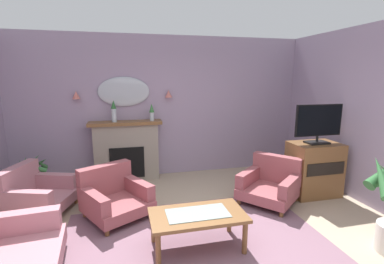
{
  "coord_description": "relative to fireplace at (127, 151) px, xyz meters",
  "views": [
    {
      "loc": [
        -0.78,
        -2.68,
        1.99
      ],
      "look_at": [
        0.29,
        1.68,
        1.1
      ],
      "focal_mm": 26.24,
      "sensor_mm": 36.0,
      "label": 1
    }
  ],
  "objects": [
    {
      "name": "wall_sconce_right",
      "position": [
        0.85,
        0.09,
        1.09
      ],
      "size": [
        0.14,
        0.14,
        0.14
      ],
      "primitive_type": "cone",
      "color": "#D17066"
    },
    {
      "name": "mantel_vase_centre",
      "position": [
        -0.2,
        -0.03,
        0.81
      ],
      "size": [
        0.1,
        0.1,
        0.41
      ],
      "color": "silver",
      "rests_on": "fireplace"
    },
    {
      "name": "mantel_vase_left",
      "position": [
        0.5,
        -0.03,
        0.77
      ],
      "size": [
        0.1,
        0.1,
        0.32
      ],
      "color": "silver",
      "rests_on": "fireplace"
    },
    {
      "name": "potted_plant_small_fern",
      "position": [
        -1.5,
        -0.53,
        -0.2
      ],
      "size": [
        0.48,
        0.49,
        0.73
      ],
      "color": "silver",
      "rests_on": "ground"
    },
    {
      "name": "armchair_beside_couch",
      "position": [
        -0.22,
        -1.45,
        -0.27
      ],
      "size": [
        1.1,
        1.11,
        0.71
      ],
      "color": "#934C51",
      "rests_on": "ground"
    },
    {
      "name": "fireplace",
      "position": [
        0.0,
        0.0,
        0.0
      ],
      "size": [
        1.36,
        0.36,
        1.16
      ],
      "color": "gray",
      "rests_on": "ground"
    },
    {
      "name": "tv_flatscreen",
      "position": [
        3.08,
        -1.48,
        0.68
      ],
      "size": [
        0.84,
        0.24,
        0.65
      ],
      "color": "black",
      "rests_on": "tv_cabinet"
    },
    {
      "name": "armchair_near_fireplace",
      "position": [
        2.23,
        -1.54,
        -0.27
      ],
      "size": [
        1.14,
        1.14,
        0.71
      ],
      "color": "#934C51",
      "rests_on": "ground"
    },
    {
      "name": "wall_back",
      "position": [
        0.76,
        0.22,
        0.82
      ],
      "size": [
        6.72,
        0.1,
        2.78
      ],
      "primitive_type": "cube",
      "color": "#9E8CA8",
      "rests_on": "ground"
    },
    {
      "name": "patterned_rug",
      "position": [
        0.76,
        -2.51,
        -0.56
      ],
      "size": [
        3.2,
        2.4,
        0.01
      ],
      "primitive_type": "cube",
      "color": "#7F5B6B",
      "rests_on": "ground"
    },
    {
      "name": "floor",
      "position": [
        0.76,
        -2.71,
        -0.62
      ],
      "size": [
        6.72,
        6.76,
        0.1
      ],
      "primitive_type": "cube",
      "color": "tan",
      "rests_on": "ground"
    },
    {
      "name": "tv_cabinet",
      "position": [
        3.08,
        -1.46,
        -0.12
      ],
      "size": [
        0.8,
        0.57,
        0.9
      ],
      "color": "brown",
      "rests_on": "ground"
    },
    {
      "name": "wall_sconce_left",
      "position": [
        -0.85,
        0.09,
        1.09
      ],
      "size": [
        0.14,
        0.14,
        0.14
      ],
      "primitive_type": "cone",
      "color": "#D17066"
    },
    {
      "name": "coffee_table",
      "position": [
        0.75,
        -2.51,
        -0.19
      ],
      "size": [
        1.1,
        0.6,
        0.45
      ],
      "color": "brown",
      "rests_on": "ground"
    },
    {
      "name": "wall_mirror",
      "position": [
        -0.0,
        0.14,
        1.14
      ],
      "size": [
        0.96,
        0.06,
        0.56
      ],
      "primitive_type": "ellipsoid",
      "color": "#B2BCC6"
    },
    {
      "name": "armchair_by_coffee_table",
      "position": [
        -1.35,
        -1.07,
        -0.27
      ],
      "size": [
        1.03,
        1.02,
        0.71
      ],
      "color": "#B77A84",
      "rests_on": "ground"
    }
  ]
}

